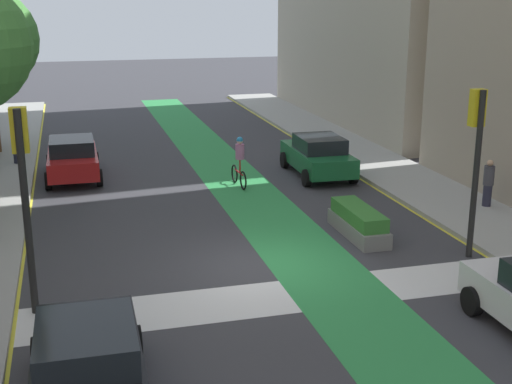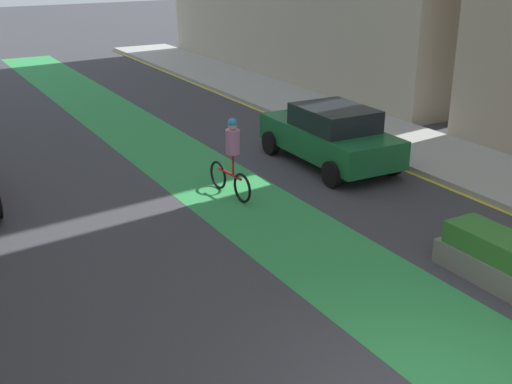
{
  "view_description": "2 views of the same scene",
  "coord_description": "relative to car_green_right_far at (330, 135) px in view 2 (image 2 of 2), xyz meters",
  "views": [
    {
      "loc": [
        -4.52,
        -16.13,
        6.75
      ],
      "look_at": [
        0.77,
        3.36,
        0.99
      ],
      "focal_mm": 48.74,
      "sensor_mm": 36.0,
      "label": 1
    },
    {
      "loc": [
        -5.2,
        -4.74,
        5.43
      ],
      "look_at": [
        0.06,
        4.34,
        1.41
      ],
      "focal_mm": 45.65,
      "sensor_mm": 36.0,
      "label": 2
    }
  ],
  "objects": [
    {
      "name": "cyclist_in_lane",
      "position": [
        -3.3,
        -0.75,
        0.17
      ],
      "size": [
        0.32,
        1.73,
        1.86
      ],
      "color": "black",
      "rests_on": "ground_plane"
    },
    {
      "name": "median_planter",
      "position": [
        -1.25,
        -6.85,
        -0.4
      ],
      "size": [
        0.84,
        2.77,
        0.85
      ],
      "color": "slate",
      "rests_on": "ground_plane"
    },
    {
      "name": "car_green_right_far",
      "position": [
        0.0,
        0.0,
        0.0
      ],
      "size": [
        2.11,
        4.25,
        1.57
      ],
      "color": "#196033",
      "rests_on": "ground_plane"
    },
    {
      "name": "bike_lane_paint",
      "position": [
        -3.25,
        -8.33,
        -0.8
      ],
      "size": [
        2.4,
        60.0,
        0.01
      ],
      "primitive_type": "cube",
      "color": "#2D8C47",
      "rests_on": "ground_plane"
    }
  ]
}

